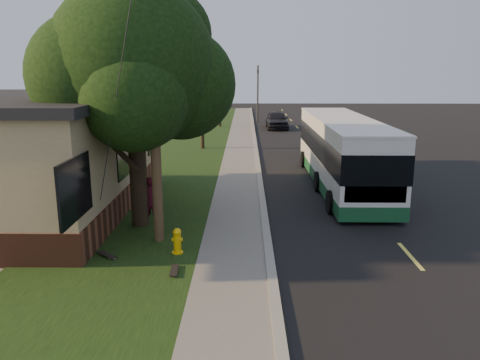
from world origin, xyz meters
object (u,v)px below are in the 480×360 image
skateboard_spare (107,255)px  fire_hydrant (177,241)px  leafy_tree (135,69)px  bare_tree_near (202,116)px  transit_bus (342,150)px  skateboard_main (174,270)px  distant_car (277,120)px  bare_tree_far (220,105)px  skateboarder (151,200)px  traffic_signal (258,90)px  dumpster (68,175)px  utility_pole (153,88)px

skateboard_spare → fire_hydrant: bearing=8.7°
leafy_tree → bare_tree_near: leafy_tree is taller
transit_bus → skateboard_main: (-6.12, -9.43, -1.51)m
skateboard_main → distant_car: size_ratio=0.17×
bare_tree_near → bare_tree_far: 12.01m
bare_tree_far → skateboard_spare: size_ratio=5.72×
skateboarder → skateboard_main: 4.22m
fire_hydrant → leafy_tree: (-1.57, 2.65, 4.73)m
transit_bus → skateboarder: bearing=-143.7°
traffic_signal → skateboard_main: bearing=-94.9°
fire_hydrant → distant_car: 29.40m
leafy_tree → skateboard_main: leafy_tree is taller
transit_bus → skateboard_spare: bearing=-134.1°
fire_hydrant → bare_tree_far: bare_tree_far is taller
fire_hydrant → bare_tree_near: bearing=92.9°
leafy_tree → skateboard_spare: (-0.37, -2.94, -5.04)m
leafy_tree → transit_bus: size_ratio=0.69×
leafy_tree → transit_bus: (7.79, 5.48, -3.54)m
skateboarder → dumpster: (-4.45, 4.38, -0.14)m
bare_tree_near → dumpster: bare_tree_near is taller
bare_tree_near → traffic_signal: traffic_signal is taller
transit_bus → skateboard_spare: transit_bus is taller
skateboarder → utility_pole: bearing=109.5°
bare_tree_near → transit_bus: size_ratio=0.38×
traffic_signal → skateboard_main: 35.56m
leafy_tree → traffic_signal: 31.76m
bare_tree_far → transit_bus: 22.86m
utility_pole → dumpster: size_ratio=4.73×
bare_tree_near → distant_car: bearing=63.2°
transit_bus → dumpster: transit_bus is taller
dumpster → bare_tree_near: bearing=66.4°
utility_pole → skateboarder: bearing=108.5°
fire_hydrant → transit_bus: transit_bus is taller
bare_tree_far → transit_bus: size_ratio=0.36×
transit_bus → dumpster: (-11.93, -1.12, -0.90)m
leafy_tree → traffic_signal: leafy_tree is taller
bare_tree_far → skateboard_main: (0.50, -31.30, -1.88)m
skateboard_spare → distant_car: (6.61, 29.32, 0.66)m
skateboarder → skateboard_spare: 3.09m
dumpster → utility_pole: bearing=-50.3°
utility_pole → traffic_signal: bearing=83.4°
bare_tree_near → distant_car: size_ratio=0.94×
fire_hydrant → skateboard_spare: size_ratio=1.05×
leafy_tree → bare_tree_far: leafy_tree is taller
traffic_signal → skateboarder: 31.76m
skateboarder → transit_bus: bearing=-142.6°
utility_pole → skateboard_main: 5.12m
dumpster → distant_car: distant_car is taller
traffic_signal → distant_car: bearing=-72.5°
traffic_signal → dumpster: bearing=-108.1°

